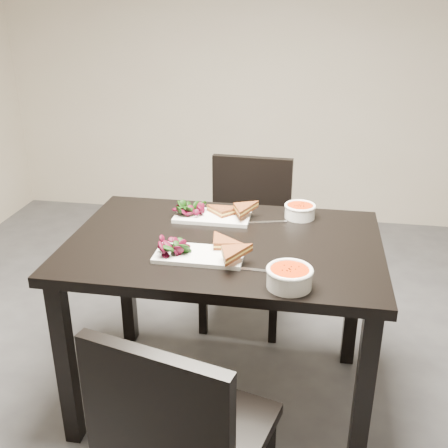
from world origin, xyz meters
name	(u,v)px	position (x,y,z in m)	size (l,w,h in m)	color
table	(224,263)	(-0.49, 0.40, 0.65)	(1.20, 0.80, 0.75)	black
chair_near	(179,438)	(-0.49, -0.34, 0.48)	(0.51, 0.51, 0.85)	black
chair_far	(248,231)	(-0.48, 1.10, 0.48)	(0.44, 0.44, 0.85)	black
plate_near	(199,255)	(-0.55, 0.24, 0.76)	(0.32, 0.16, 0.02)	white
sandwich_near	(218,246)	(-0.49, 0.26, 0.79)	(0.16, 0.12, 0.05)	brown
salad_near	(172,246)	(-0.65, 0.24, 0.79)	(0.10, 0.09, 0.04)	black
soup_bowl_near	(289,276)	(-0.22, 0.09, 0.79)	(0.15, 0.15, 0.07)	white
cutlery_near	(250,270)	(-0.36, 0.18, 0.75)	(0.18, 0.02, 0.00)	silver
plate_far	(212,217)	(-0.57, 0.61, 0.76)	(0.32, 0.16, 0.02)	white
sandwich_far	(227,212)	(-0.51, 0.59, 0.79)	(0.16, 0.12, 0.05)	brown
salad_far	(189,209)	(-0.67, 0.61, 0.79)	(0.10, 0.09, 0.04)	black
soup_bowl_far	(300,210)	(-0.21, 0.68, 0.78)	(0.13, 0.13, 0.06)	white
cutlery_far	(266,222)	(-0.35, 0.60, 0.75)	(0.18, 0.02, 0.00)	silver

